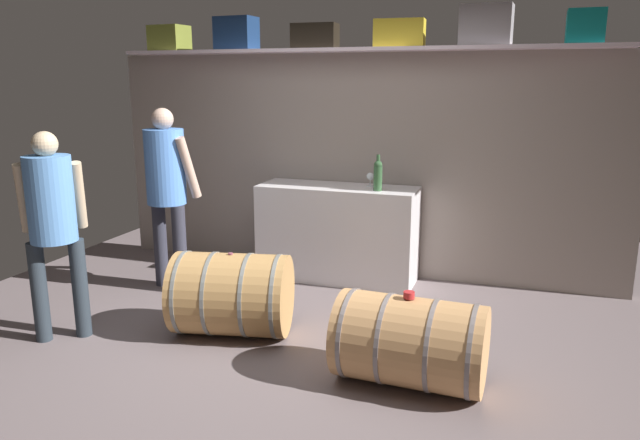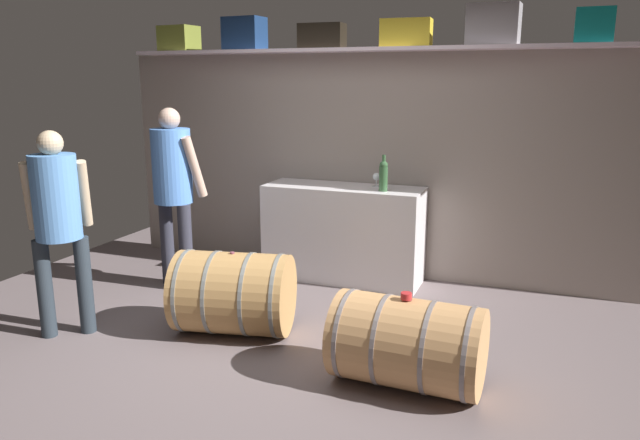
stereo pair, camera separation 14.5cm
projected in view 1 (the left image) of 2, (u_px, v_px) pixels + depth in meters
ground_plane at (304, 327)px, 4.70m from camera, size 6.26×7.21×0.02m
back_wall_panel at (357, 166)px, 5.84m from camera, size 5.06×0.10×2.13m
high_shelf_board at (354, 50)px, 5.45m from camera, size 4.65×0.40×0.03m
toolcase_olive at (169, 38)px, 6.03m from camera, size 0.37×0.30×0.25m
toolcase_navy at (236, 34)px, 5.79m from camera, size 0.39×0.28×0.31m
toolcase_black at (315, 36)px, 5.54m from camera, size 0.43×0.24×0.23m
toolcase_yellow at (400, 33)px, 5.29m from camera, size 0.45×0.25×0.24m
toolcase_grey at (486, 25)px, 5.05m from camera, size 0.44×0.27×0.34m
toolcase_teal at (585, 27)px, 4.81m from camera, size 0.29×0.30×0.27m
work_cabinet at (337, 233)px, 5.71m from camera, size 1.50×0.52×0.91m
wine_bottle_green at (378, 175)px, 5.36m from camera, size 0.08×0.08×0.33m
wine_glass at (370, 177)px, 5.59m from camera, size 0.07×0.07×0.13m
wine_barrel_near at (410, 342)px, 3.74m from camera, size 0.94×0.61×0.58m
wine_barrel_far at (232, 294)px, 4.49m from camera, size 0.96×0.78×0.64m
tasting_cup at (409, 295)px, 3.67m from camera, size 0.07×0.07×0.04m
winemaker_pouring at (167, 180)px, 5.32m from camera, size 0.55×0.49×1.65m
visitor_tasting at (52, 215)px, 4.28m from camera, size 0.49×0.46×1.54m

